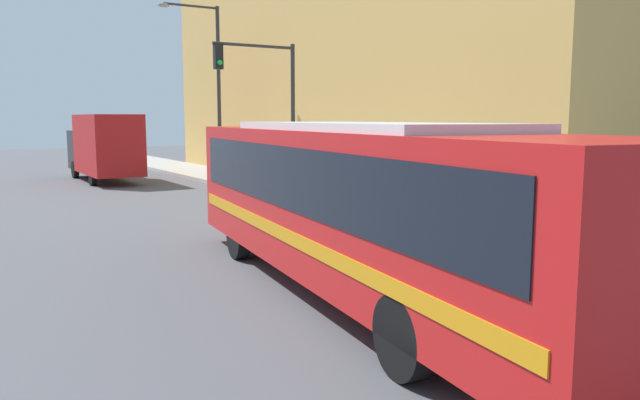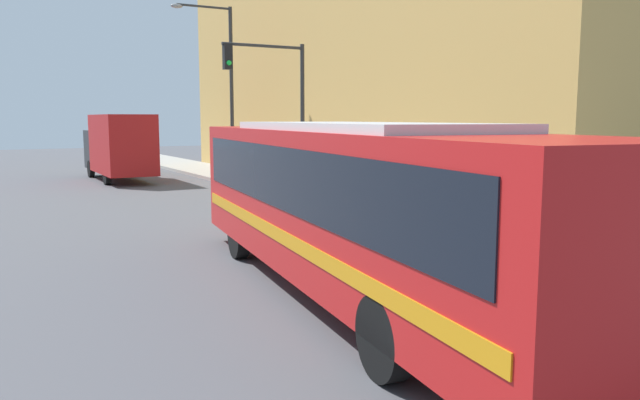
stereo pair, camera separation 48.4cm
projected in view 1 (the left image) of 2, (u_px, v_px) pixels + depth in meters
The scene contains 11 objects.
ground_plane at pixel (340, 282), 11.91m from camera, with size 120.00×120.00×0.00m, color #515156.
sidewalk at pixel (227, 178), 32.02m from camera, with size 3.35×70.00×0.17m.
building_facade at pixel (346, 64), 30.35m from camera, with size 6.00×30.10×11.54m.
city_bus at pixel (361, 196), 10.74m from camera, with size 4.20×12.36×3.04m.
delivery_truck at pixel (104, 146), 30.83m from camera, with size 2.23×7.48×3.30m.
fire_hydrant at pixel (431, 213), 17.17m from camera, with size 0.27×0.37×0.74m.
traffic_light_pole at pixel (268, 93), 23.11m from camera, with size 3.28×0.35×5.72m.
parking_meter at pixel (319, 177), 22.16m from camera, with size 0.14×0.14×1.29m.
street_lamp at pixel (211, 78), 29.80m from camera, with size 2.98×0.28×8.23m.
pedestrian_near_corner at pixel (298, 166), 27.05m from camera, with size 0.34×0.34×1.78m.
pedestrian_mid_block at pixel (443, 185), 19.34m from camera, with size 0.34×0.34×1.72m.
Camera 1 is at (-6.37, -9.71, 3.11)m, focal length 35.00 mm.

